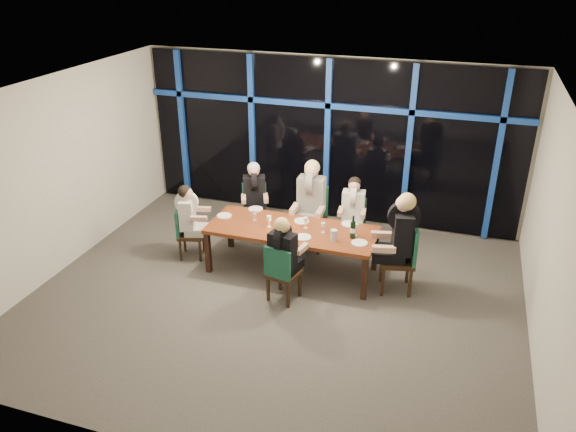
# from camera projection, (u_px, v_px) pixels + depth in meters

# --- Properties ---
(room) EXTENTS (7.04, 7.00, 3.02)m
(room) POSITION_uv_depth(u_px,v_px,m) (274.00, 168.00, 7.39)
(room) COLOR #55514B
(room) RESTS_ON ground
(window_wall) EXTENTS (6.86, 0.43, 2.94)m
(window_wall) POSITION_uv_depth(u_px,v_px,m) (329.00, 138.00, 10.11)
(window_wall) COLOR black
(window_wall) RESTS_ON ground
(dining_table) EXTENTS (2.60, 1.00, 0.75)m
(dining_table) POSITION_uv_depth(u_px,v_px,m) (292.00, 232.00, 8.66)
(dining_table) COLOR brown
(dining_table) RESTS_ON ground
(chair_far_left) EXTENTS (0.56, 0.56, 0.92)m
(chair_far_left) POSITION_uv_depth(u_px,v_px,m) (255.00, 206.00, 9.93)
(chair_far_left) COLOR black
(chair_far_left) RESTS_ON ground
(chair_far_mid) EXTENTS (0.50, 0.50, 1.06)m
(chair_far_mid) POSITION_uv_depth(u_px,v_px,m) (312.00, 214.00, 9.48)
(chair_far_mid) COLOR black
(chair_far_mid) RESTS_ON ground
(chair_far_right) EXTENTS (0.45, 0.45, 0.89)m
(chair_far_right) POSITION_uv_depth(u_px,v_px,m) (353.00, 221.00, 9.42)
(chair_far_right) COLOR black
(chair_far_right) RESTS_ON ground
(chair_end_left) EXTENTS (0.50, 0.50, 0.87)m
(chair_end_left) POSITION_uv_depth(u_px,v_px,m) (186.00, 230.00, 9.16)
(chair_end_left) COLOR black
(chair_end_left) RESTS_ON ground
(chair_end_right) EXTENTS (0.59, 0.59, 1.07)m
(chair_end_right) POSITION_uv_depth(u_px,v_px,m) (404.00, 255.00, 8.20)
(chair_end_right) COLOR black
(chair_end_right) RESTS_ON ground
(chair_near_mid) EXTENTS (0.50, 0.50, 0.91)m
(chair_near_mid) POSITION_uv_depth(u_px,v_px,m) (281.00, 271.00, 7.95)
(chair_near_mid) COLOR black
(chair_near_mid) RESTS_ON ground
(diner_far_left) EXTENTS (0.57, 0.63, 0.90)m
(diner_far_left) POSITION_uv_depth(u_px,v_px,m) (254.00, 189.00, 9.70)
(diner_far_left) COLOR black
(diner_far_left) RESTS_ON ground
(diner_far_mid) EXTENTS (0.53, 0.66, 1.03)m
(diner_far_mid) POSITION_uv_depth(u_px,v_px,m) (311.00, 193.00, 9.22)
(diner_far_mid) COLOR black
(diner_far_mid) RESTS_ON ground
(diner_far_right) EXTENTS (0.47, 0.58, 0.87)m
(diner_far_right) POSITION_uv_depth(u_px,v_px,m) (353.00, 204.00, 9.20)
(diner_far_right) COLOR silver
(diner_far_right) RESTS_ON ground
(diner_end_left) EXTENTS (0.59, 0.50, 0.84)m
(diner_end_left) POSITION_uv_depth(u_px,v_px,m) (189.00, 211.00, 9.01)
(diner_end_left) COLOR silver
(diner_end_left) RESTS_ON ground
(diner_end_right) EXTENTS (0.72, 0.60, 1.04)m
(diner_end_right) POSITION_uv_depth(u_px,v_px,m) (400.00, 229.00, 8.02)
(diner_end_right) COLOR black
(diner_end_right) RESTS_ON ground
(diner_near_mid) EXTENTS (0.50, 0.61, 0.88)m
(diner_near_mid) POSITION_uv_depth(u_px,v_px,m) (284.00, 246.00, 7.86)
(diner_near_mid) COLOR black
(diner_near_mid) RESTS_ON ground
(plate_far_left) EXTENTS (0.24, 0.24, 0.01)m
(plate_far_left) POSITION_uv_depth(u_px,v_px,m) (255.00, 209.00, 9.25)
(plate_far_left) COLOR white
(plate_far_left) RESTS_ON dining_table
(plate_far_mid) EXTENTS (0.24, 0.24, 0.01)m
(plate_far_mid) POSITION_uv_depth(u_px,v_px,m) (302.00, 221.00, 8.84)
(plate_far_mid) COLOR white
(plate_far_mid) RESTS_ON dining_table
(plate_far_right) EXTENTS (0.24, 0.24, 0.01)m
(plate_far_right) POSITION_uv_depth(u_px,v_px,m) (349.00, 224.00, 8.74)
(plate_far_right) COLOR white
(plate_far_right) RESTS_ON dining_table
(plate_end_left) EXTENTS (0.24, 0.24, 0.01)m
(plate_end_left) POSITION_uv_depth(u_px,v_px,m) (224.00, 216.00, 9.02)
(plate_end_left) COLOR white
(plate_end_left) RESTS_ON dining_table
(plate_end_right) EXTENTS (0.24, 0.24, 0.01)m
(plate_end_right) POSITION_uv_depth(u_px,v_px,m) (359.00, 243.00, 8.19)
(plate_end_right) COLOR white
(plate_end_right) RESTS_ON dining_table
(plate_near_mid) EXTENTS (0.24, 0.24, 0.01)m
(plate_near_mid) POSITION_uv_depth(u_px,v_px,m) (303.00, 237.00, 8.35)
(plate_near_mid) COLOR white
(plate_near_mid) RESTS_ON dining_table
(wine_bottle) EXTENTS (0.08, 0.08, 0.36)m
(wine_bottle) POSITION_uv_depth(u_px,v_px,m) (353.00, 230.00, 8.29)
(wine_bottle) COLOR black
(wine_bottle) RESTS_ON dining_table
(water_pitcher) EXTENTS (0.11, 0.10, 0.18)m
(water_pitcher) POSITION_uv_depth(u_px,v_px,m) (334.00, 235.00, 8.22)
(water_pitcher) COLOR silver
(water_pitcher) RESTS_ON dining_table
(tea_light) EXTENTS (0.05, 0.05, 0.03)m
(tea_light) POSITION_uv_depth(u_px,v_px,m) (279.00, 231.00, 8.52)
(tea_light) COLOR #FF9F4C
(tea_light) RESTS_ON dining_table
(wine_glass_a) EXTENTS (0.07, 0.07, 0.19)m
(wine_glass_a) POSITION_uv_depth(u_px,v_px,m) (269.00, 219.00, 8.62)
(wine_glass_a) COLOR silver
(wine_glass_a) RESTS_ON dining_table
(wine_glass_b) EXTENTS (0.07, 0.07, 0.18)m
(wine_glass_b) POSITION_uv_depth(u_px,v_px,m) (306.00, 220.00, 8.58)
(wine_glass_b) COLOR silver
(wine_glass_b) RESTS_ON dining_table
(wine_glass_c) EXTENTS (0.06, 0.06, 0.16)m
(wine_glass_c) POSITION_uv_depth(u_px,v_px,m) (323.00, 225.00, 8.46)
(wine_glass_c) COLOR silver
(wine_glass_c) RESTS_ON dining_table
(wine_glass_d) EXTENTS (0.07, 0.07, 0.17)m
(wine_glass_d) POSITION_uv_depth(u_px,v_px,m) (254.00, 213.00, 8.84)
(wine_glass_d) COLOR silver
(wine_glass_d) RESTS_ON dining_table
(wine_glass_e) EXTENTS (0.07, 0.07, 0.19)m
(wine_glass_e) POSITION_uv_depth(u_px,v_px,m) (356.00, 227.00, 8.36)
(wine_glass_e) COLOR silver
(wine_glass_e) RESTS_ON dining_table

